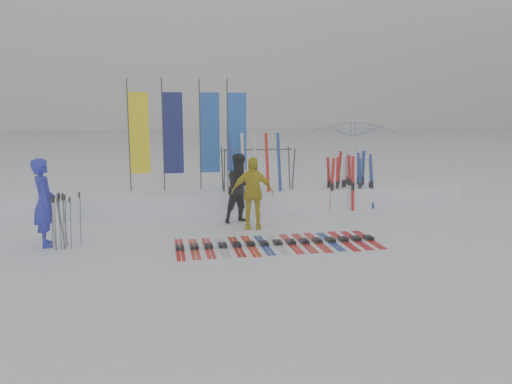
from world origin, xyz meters
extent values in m
plane|color=white|center=(0.00, 0.00, 0.00)|extent=(120.00, 120.00, 0.00)
cube|color=white|center=(0.00, 4.60, 0.30)|extent=(14.00, 1.60, 0.60)
imported|color=#1F27BA|center=(-4.49, 1.38, 0.96)|extent=(0.62, 0.79, 1.91)
imported|color=black|center=(0.02, 2.78, 0.91)|extent=(1.04, 0.92, 1.81)
imported|color=gold|center=(0.20, 2.11, 0.89)|extent=(1.09, 0.56, 1.79)
imported|color=white|center=(4.18, 5.58, 1.33)|extent=(3.77, 3.80, 2.65)
cube|color=red|center=(-1.66, 0.51, 0.04)|extent=(0.17, 1.65, 0.07)
cube|color=red|center=(-1.35, 0.51, 0.04)|extent=(0.17, 1.59, 0.07)
cube|color=red|center=(-1.05, 0.51, 0.04)|extent=(0.17, 1.57, 0.07)
cube|color=#B6B8BD|center=(-0.74, 0.51, 0.04)|extent=(0.17, 1.60, 0.07)
cube|color=#B11B0E|center=(-0.44, 0.51, 0.04)|extent=(0.17, 1.59, 0.07)
cube|color=red|center=(-0.14, 0.51, 0.04)|extent=(0.17, 1.69, 0.07)
cube|color=navy|center=(0.17, 0.51, 0.04)|extent=(0.17, 1.58, 0.07)
cube|color=#B9BCC1|center=(0.47, 0.51, 0.04)|extent=(0.17, 1.67, 0.07)
cube|color=red|center=(0.78, 0.51, 0.04)|extent=(0.17, 1.61, 0.07)
cube|color=#B3130E|center=(1.08, 0.51, 0.04)|extent=(0.17, 1.61, 0.07)
cube|color=red|center=(1.39, 0.51, 0.04)|extent=(0.17, 1.68, 0.07)
cube|color=#163A99|center=(1.69, 0.51, 0.04)|extent=(0.17, 1.56, 0.07)
cube|color=red|center=(1.99, 0.51, 0.04)|extent=(0.17, 1.70, 0.07)
cube|color=red|center=(2.30, 0.51, 0.04)|extent=(0.17, 1.61, 0.07)
cube|color=red|center=(2.60, 0.51, 0.04)|extent=(0.17, 1.60, 0.07)
cylinder|color=#595B60|center=(-4.14, 1.05, 0.61)|extent=(0.03, 0.06, 1.22)
cylinder|color=#595B60|center=(-4.03, 1.13, 0.59)|extent=(0.09, 0.04, 1.18)
cylinder|color=#595B60|center=(-4.11, 1.11, 0.62)|extent=(0.10, 0.03, 1.23)
cylinder|color=#595B60|center=(-4.22, 1.05, 0.57)|extent=(0.03, 0.06, 1.15)
cylinder|color=#595B60|center=(-4.23, 0.94, 0.59)|extent=(0.04, 0.03, 1.18)
cylinder|color=#595B60|center=(-3.90, 0.98, 0.58)|extent=(0.07, 0.12, 1.15)
cylinder|color=#595B60|center=(-3.73, 1.17, 0.61)|extent=(0.07, 0.13, 1.22)
cylinder|color=#595B60|center=(-4.32, 1.23, 0.58)|extent=(0.05, 0.08, 1.16)
cylinder|color=#595B60|center=(-4.05, 1.03, 0.60)|extent=(0.07, 0.03, 1.20)
cylinder|color=#595B60|center=(-4.05, 1.20, 0.60)|extent=(0.04, 0.14, 1.20)
cylinder|color=#595B60|center=(-4.12, 1.05, 0.58)|extent=(0.16, 0.08, 1.15)
cylinder|color=#383A3F|center=(-2.85, 4.78, 2.20)|extent=(0.04, 0.04, 3.20)
cube|color=#FFED0D|center=(-2.56, 4.78, 2.25)|extent=(0.55, 0.03, 2.30)
cylinder|color=#383A3F|center=(-1.90, 4.66, 2.20)|extent=(0.04, 0.04, 3.20)
cube|color=#0C1257|center=(-1.61, 4.66, 2.25)|extent=(0.55, 0.03, 2.30)
cylinder|color=#383A3F|center=(-0.85, 4.67, 2.20)|extent=(0.04, 0.04, 3.20)
cube|color=#174DB0|center=(-0.56, 4.67, 2.25)|extent=(0.55, 0.03, 2.30)
cylinder|color=#383A3F|center=(-0.03, 4.82, 2.20)|extent=(0.04, 0.04, 3.20)
cube|color=blue|center=(0.26, 4.82, 2.25)|extent=(0.55, 0.03, 2.30)
cylinder|color=#383A3F|center=(-0.25, 3.95, 1.23)|extent=(0.04, 0.30, 1.23)
cylinder|color=#383A3F|center=(-0.25, 4.45, 1.23)|extent=(0.04, 0.30, 1.23)
cylinder|color=#383A3F|center=(1.75, 3.95, 1.23)|extent=(0.04, 0.30, 1.23)
cylinder|color=#383A3F|center=(1.75, 4.45, 1.23)|extent=(0.04, 0.30, 1.23)
cylinder|color=#383A3F|center=(0.75, 4.20, 1.78)|extent=(2.00, 0.04, 0.04)
cube|color=silver|center=(3.71, 4.70, 0.83)|extent=(0.09, 0.04, 1.66)
cube|color=silver|center=(3.00, 4.23, 0.84)|extent=(0.09, 0.04, 1.69)
cube|color=silver|center=(4.09, 4.65, 0.84)|extent=(0.09, 0.04, 1.68)
cube|color=silver|center=(3.31, 4.03, 0.84)|extent=(0.09, 0.03, 1.68)
cube|color=red|center=(3.41, 4.72, 0.83)|extent=(0.09, 0.04, 1.65)
cube|color=navy|center=(3.80, 3.95, 0.75)|extent=(0.09, 0.03, 1.49)
cube|color=silver|center=(4.20, 4.11, 0.74)|extent=(0.09, 0.04, 1.47)
cube|color=navy|center=(4.07, 4.72, 0.79)|extent=(0.09, 0.05, 1.59)
cube|color=red|center=(2.88, 3.82, 0.76)|extent=(0.09, 0.04, 1.53)
cube|color=red|center=(2.93, 4.24, 0.76)|extent=(0.09, 0.03, 1.52)
cube|color=red|center=(3.73, 4.57, 0.77)|extent=(0.09, 0.03, 1.54)
cube|color=red|center=(3.44, 4.29, 0.74)|extent=(0.09, 0.04, 1.49)
cube|color=red|center=(3.13, 4.05, 0.77)|extent=(0.09, 0.04, 1.55)
cube|color=navy|center=(4.12, 3.84, 0.81)|extent=(0.09, 0.02, 1.62)
cube|color=navy|center=(4.08, 4.43, 0.84)|extent=(0.09, 0.03, 1.68)
cube|color=red|center=(3.47, 3.68, 0.80)|extent=(0.09, 0.03, 1.59)
camera|label=1|loc=(-2.01, -9.81, 2.98)|focal=35.00mm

